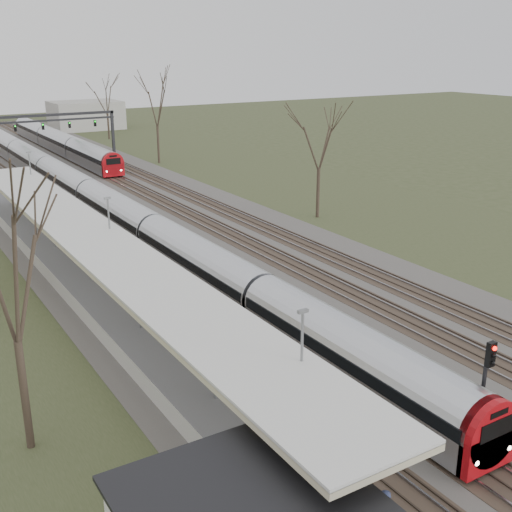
# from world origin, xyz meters

# --- Properties ---
(track_bed) EXTENTS (24.00, 160.00, 0.22)m
(track_bed) POSITION_xyz_m (0.26, 55.00, 0.06)
(track_bed) COLOR #474442
(track_bed) RESTS_ON ground
(platform) EXTENTS (3.50, 69.00, 1.00)m
(platform) POSITION_xyz_m (-9.05, 37.50, 0.50)
(platform) COLOR #9E9B93
(platform) RESTS_ON ground
(canopy) EXTENTS (4.10, 50.00, 3.11)m
(canopy) POSITION_xyz_m (-9.05, 32.99, 3.93)
(canopy) COLOR slate
(canopy) RESTS_ON platform
(signal_gantry) EXTENTS (21.00, 0.59, 6.08)m
(signal_gantry) POSITION_xyz_m (0.29, 84.99, 4.91)
(signal_gantry) COLOR black
(signal_gantry) RESTS_ON ground
(tree_west_near) EXTENTS (5.00, 5.00, 10.30)m
(tree_west_near) POSITION_xyz_m (-16.00, 20.00, 7.29)
(tree_west_near) COLOR #2D231C
(tree_west_near) RESTS_ON ground
(tree_east_far) EXTENTS (5.00, 5.00, 10.30)m
(tree_east_far) POSITION_xyz_m (14.00, 42.00, 7.29)
(tree_east_far) COLOR #2D231C
(tree_east_far) RESTS_ON ground
(train_near) EXTENTS (2.62, 90.21, 3.05)m
(train_near) POSITION_xyz_m (-2.50, 54.49, 1.48)
(train_near) COLOR #A6A9B0
(train_near) RESTS_ON ground
(train_far) EXTENTS (2.62, 45.21, 3.05)m
(train_far) POSITION_xyz_m (4.50, 90.53, 1.48)
(train_far) COLOR #A6A9B0
(train_far) RESTS_ON ground
(signal_post) EXTENTS (0.35, 0.45, 4.10)m
(signal_post) POSITION_xyz_m (-0.75, 11.58, 2.72)
(signal_post) COLOR black
(signal_post) RESTS_ON ground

